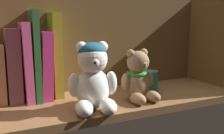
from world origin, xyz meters
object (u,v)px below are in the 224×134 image
book_2 (0,74)px  teddy_bear_smaller (138,79)px  book_3 (13,65)px  teddy_bear_larger (93,78)px  pillar_candle (148,81)px  book_4 (25,61)px  book_5 (34,55)px  book_6 (44,64)px  book_7 (55,55)px

book_2 → teddy_bear_smaller: bearing=-23.0°
book_3 → teddy_bear_larger: size_ratio=1.17×
book_3 → pillar_candle: book_3 is taller
teddy_bear_smaller → pillar_candle: teddy_bear_smaller is taller
book_2 → teddy_bear_smaller: 36.26cm
book_3 → teddy_bear_smaller: size_ratio=1.39×
teddy_bear_larger → pillar_candle: 23.65cm
book_4 → book_5: (2.24, 0.00, 1.50)cm
book_5 → teddy_bear_larger: 19.97cm
book_5 → book_6: (2.66, 0.00, -2.75)cm
book_5 → teddy_bear_smaller: (24.72, -14.17, -6.04)cm
book_2 → pillar_candle: (41.05, -7.42, -4.45)cm
book_6 → teddy_bear_smaller: size_ratio=1.33×
book_3 → book_4: book_4 is taller
book_5 → teddy_bear_smaller: 29.13cm
book_2 → teddy_bear_larger: teddy_bear_larger is taller
book_3 → book_6: bearing=0.0°
book_5 → teddy_bear_larger: bearing=-55.8°
book_6 → book_7: book_7 is taller
book_7 → book_3: bearing=180.0°
book_3 → book_6: 8.08cm
book_4 → pillar_candle: (34.67, -7.42, -7.35)cm
book_2 → teddy_bear_larger: bearing=-39.5°
book_5 → teddy_bear_smaller: size_ratio=1.73×
book_5 → teddy_bear_larger: size_ratio=1.46×
book_3 → book_7: bearing=0.0°
book_2 → book_6: (11.27, 0.00, 1.65)cm
pillar_candle → book_5: bearing=167.1°
book_2 → book_4: (6.37, 0.00, 2.89)cm
book_2 → book_3: 3.82cm
teddy_bear_larger → book_2: bearing=140.5°
book_3 → teddy_bear_larger: bearing=-44.6°
teddy_bear_larger → book_7: bearing=107.9°
book_3 → book_4: 3.27cm
book_5 → teddy_bear_smaller: bearing=-29.8°
book_2 → book_3: bearing=0.0°
book_6 → pillar_candle: (29.78, -7.42, -6.10)cm
book_4 → book_7: size_ratio=0.89×
book_7 → teddy_bear_larger: size_ratio=1.43×
book_7 → pillar_candle: (26.69, -7.42, -8.63)cm
book_2 → pillar_candle: bearing=-10.2°
book_6 → book_7: bearing=0.0°
book_6 → teddy_bear_larger: bearing=-62.8°
teddy_bear_smaller → pillar_candle: bearing=41.2°
pillar_candle → book_2: bearing=169.8°
book_2 → teddy_bear_larger: (19.58, -16.16, 0.24)cm
book_2 → book_7: size_ratio=0.64×
book_4 → teddy_bear_larger: size_ratio=1.27×
teddy_bear_smaller → book_7: bearing=143.3°
book_6 → teddy_bear_smaller: (22.06, -14.17, -3.29)cm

